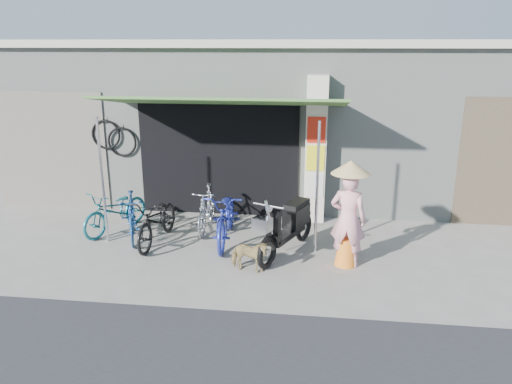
# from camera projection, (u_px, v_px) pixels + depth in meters

# --- Properties ---
(ground) EXTENTS (80.00, 80.00, 0.00)m
(ground) POSITION_uv_depth(u_px,v_px,m) (260.00, 266.00, 8.38)
(ground) COLOR gray
(ground) RESTS_ON ground
(bicycle_shop) EXTENTS (12.30, 5.30, 3.66)m
(bicycle_shop) POSITION_uv_depth(u_px,v_px,m) (283.00, 115.00, 12.69)
(bicycle_shop) COLOR #9AA098
(bicycle_shop) RESTS_ON ground
(shop_pillar) EXTENTS (0.42, 0.44, 3.00)m
(shop_pillar) POSITION_uv_depth(u_px,v_px,m) (316.00, 150.00, 10.17)
(shop_pillar) COLOR beige
(shop_pillar) RESTS_ON ground
(awning) EXTENTS (4.60, 1.88, 2.72)m
(awning) POSITION_uv_depth(u_px,v_px,m) (223.00, 103.00, 9.30)
(awning) COLOR #3B642D
(awning) RESTS_ON ground
(neighbour_left) EXTENTS (2.60, 0.06, 2.60)m
(neighbour_left) POSITION_uv_depth(u_px,v_px,m) (50.00, 151.00, 11.05)
(neighbour_left) COLOR #6B665B
(neighbour_left) RESTS_ON ground
(bike_teal) EXTENTS (1.17, 1.74, 0.87)m
(bike_teal) POSITION_uv_depth(u_px,v_px,m) (116.00, 210.00, 9.82)
(bike_teal) COLOR #18636E
(bike_teal) RESTS_ON ground
(bike_blue) EXTENTS (0.89, 1.52, 0.88)m
(bike_blue) POSITION_uv_depth(u_px,v_px,m) (132.00, 217.00, 9.44)
(bike_blue) COLOR navy
(bike_blue) RESTS_ON ground
(bike_black) EXTENTS (0.73, 1.76, 0.90)m
(bike_black) POSITION_uv_depth(u_px,v_px,m) (158.00, 220.00, 9.24)
(bike_black) COLOR black
(bike_black) RESTS_ON ground
(bike_silver) EXTENTS (0.42, 1.49, 0.90)m
(bike_silver) POSITION_uv_depth(u_px,v_px,m) (207.00, 208.00, 9.89)
(bike_silver) COLOR silver
(bike_silver) RESTS_ON ground
(bike_navy) EXTENTS (0.79, 1.99, 1.03)m
(bike_navy) POSITION_uv_depth(u_px,v_px,m) (227.00, 216.00, 9.27)
(bike_navy) COLOR navy
(bike_navy) RESTS_ON ground
(street_dog) EXTENTS (0.72, 0.44, 0.57)m
(street_dog) POSITION_uv_depth(u_px,v_px,m) (249.00, 256.00, 8.11)
(street_dog) COLOR #9B8752
(street_dog) RESTS_ON ground
(moped) EXTENTS (0.97, 1.85, 1.11)m
(moped) POSITION_uv_depth(u_px,v_px,m) (288.00, 226.00, 8.78)
(moped) COLOR black
(moped) RESTS_ON ground
(nun) EXTENTS (0.67, 0.64, 1.81)m
(nun) POSITION_uv_depth(u_px,v_px,m) (348.00, 215.00, 8.20)
(nun) COLOR pink
(nun) RESTS_ON ground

